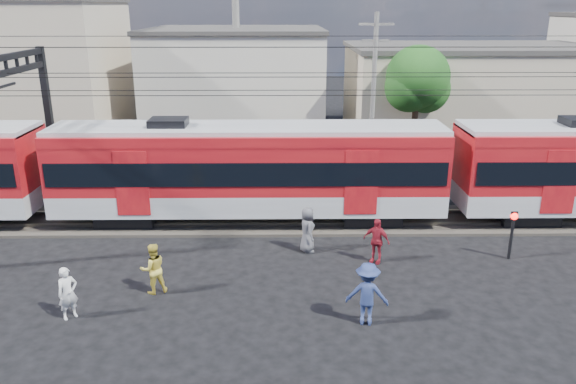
# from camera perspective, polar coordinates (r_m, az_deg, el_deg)

# --- Properties ---
(ground) EXTENTS (120.00, 120.00, 0.00)m
(ground) POSITION_cam_1_polar(r_m,az_deg,el_deg) (16.90, -4.80, -13.01)
(ground) COLOR black
(ground) RESTS_ON ground
(track_bed) EXTENTS (70.00, 3.40, 0.12)m
(track_bed) POSITION_cam_1_polar(r_m,az_deg,el_deg) (24.05, -3.50, -2.91)
(track_bed) COLOR #2D2823
(track_bed) RESTS_ON ground
(rail_near) EXTENTS (70.00, 0.12, 0.12)m
(rail_near) POSITION_cam_1_polar(r_m,az_deg,el_deg) (23.31, -3.59, -3.30)
(rail_near) COLOR #59544C
(rail_near) RESTS_ON track_bed
(rail_far) EXTENTS (70.00, 0.12, 0.12)m
(rail_far) POSITION_cam_1_polar(r_m,az_deg,el_deg) (24.71, -3.42, -2.01)
(rail_far) COLOR #59544C
(rail_far) RESTS_ON track_bed
(commuter_train) EXTENTS (50.30, 3.08, 4.17)m
(commuter_train) POSITION_cam_1_polar(r_m,az_deg,el_deg) (23.30, -3.48, 2.46)
(commuter_train) COLOR black
(commuter_train) RESTS_ON ground
(catenary) EXTENTS (70.00, 9.30, 7.52)m
(catenary) POSITION_cam_1_polar(r_m,az_deg,el_deg) (24.73, -24.42, 8.29)
(catenary) COLOR black
(catenary) RESTS_ON ground
(building_west) EXTENTS (14.28, 10.20, 9.30)m
(building_west) POSITION_cam_1_polar(r_m,az_deg,el_deg) (42.68, -26.42, 10.99)
(building_west) COLOR tan
(building_west) RESTS_ON ground
(building_midwest) EXTENTS (12.24, 12.24, 7.30)m
(building_midwest) POSITION_cam_1_polar(r_m,az_deg,el_deg) (41.82, -5.14, 11.29)
(building_midwest) COLOR beige
(building_midwest) RESTS_ON ground
(building_mideast) EXTENTS (16.32, 10.20, 6.30)m
(building_mideast) POSITION_cam_1_polar(r_m,az_deg,el_deg) (40.84, 17.87, 9.62)
(building_mideast) COLOR tan
(building_mideast) RESTS_ON ground
(utility_pole_mid) EXTENTS (1.80, 0.24, 8.50)m
(utility_pole_mid) POSITION_cam_1_polar(r_m,az_deg,el_deg) (30.07, 8.66, 10.07)
(utility_pole_mid) COLOR slate
(utility_pole_mid) RESTS_ON ground
(tree_near) EXTENTS (3.82, 3.64, 6.72)m
(tree_near) POSITION_cam_1_polar(r_m,az_deg,el_deg) (33.69, 13.29, 10.90)
(tree_near) COLOR #382619
(tree_near) RESTS_ON ground
(pedestrian_a) EXTENTS (0.70, 0.68, 1.61)m
(pedestrian_a) POSITION_cam_1_polar(r_m,az_deg,el_deg) (17.87, -21.47, -9.54)
(pedestrian_a) COLOR silver
(pedestrian_a) RESTS_ON ground
(pedestrian_b) EXTENTS (1.01, 0.93, 1.68)m
(pedestrian_b) POSITION_cam_1_polar(r_m,az_deg,el_deg) (18.52, -13.55, -7.57)
(pedestrian_b) COLOR gold
(pedestrian_b) RESTS_ON ground
(pedestrian_c) EXTENTS (1.34, 0.92, 1.90)m
(pedestrian_c) POSITION_cam_1_polar(r_m,az_deg,el_deg) (16.48, 8.05, -10.21)
(pedestrian_c) COLOR navy
(pedestrian_c) RESTS_ON ground
(pedestrian_d) EXTENTS (1.05, 0.85, 1.67)m
(pedestrian_d) POSITION_cam_1_polar(r_m,az_deg,el_deg) (20.30, 8.96, -4.90)
(pedestrian_d) COLOR maroon
(pedestrian_d) RESTS_ON ground
(pedestrian_e) EXTENTS (0.72, 0.95, 1.74)m
(pedestrian_e) POSITION_cam_1_polar(r_m,az_deg,el_deg) (20.93, 1.97, -3.84)
(pedestrian_e) COLOR #4B4B50
(pedestrian_e) RESTS_ON ground
(crossing_signal) EXTENTS (0.27, 0.27, 1.83)m
(crossing_signal) POSITION_cam_1_polar(r_m,az_deg,el_deg) (21.70, 21.87, -3.26)
(crossing_signal) COLOR black
(crossing_signal) RESTS_ON ground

